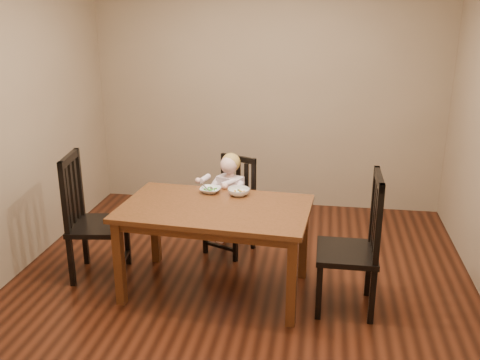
% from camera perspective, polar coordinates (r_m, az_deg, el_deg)
% --- Properties ---
extents(room, '(4.01, 4.01, 2.71)m').
position_cam_1_polar(room, '(4.23, 0.06, 5.23)').
color(room, '#481E0F').
rests_on(room, ground).
extents(dining_table, '(1.57, 1.01, 0.76)m').
position_cam_1_polar(dining_table, '(4.34, -2.66, -3.90)').
color(dining_table, '#44280F').
rests_on(dining_table, room).
extents(chair_child, '(0.52, 0.51, 0.93)m').
position_cam_1_polar(chair_child, '(5.15, -0.87, -2.88)').
color(chair_child, black).
rests_on(chair_child, room).
extents(chair_left, '(0.52, 0.54, 1.11)m').
position_cam_1_polar(chair_left, '(4.82, -15.60, -4.04)').
color(chair_left, black).
rests_on(chair_left, room).
extents(chair_right, '(0.46, 0.48, 1.12)m').
position_cam_1_polar(chair_right, '(4.23, 12.13, -6.88)').
color(chair_right, black).
rests_on(chair_right, room).
extents(toddler, '(0.44, 0.48, 0.53)m').
position_cam_1_polar(toddler, '(5.07, -1.16, -1.57)').
color(toddler, silver).
rests_on(toddler, chair_child).
extents(bowl_peas, '(0.19, 0.19, 0.04)m').
position_cam_1_polar(bowl_peas, '(4.61, -3.17, -1.08)').
color(bowl_peas, silver).
rests_on(bowl_peas, dining_table).
extents(bowl_veg, '(0.24, 0.24, 0.06)m').
position_cam_1_polar(bowl_veg, '(4.54, -0.14, -1.27)').
color(bowl_veg, silver).
rests_on(bowl_veg, dining_table).
extents(fork, '(0.09, 0.10, 0.05)m').
position_cam_1_polar(fork, '(4.60, -3.72, -0.85)').
color(fork, silver).
rests_on(fork, bowl_peas).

